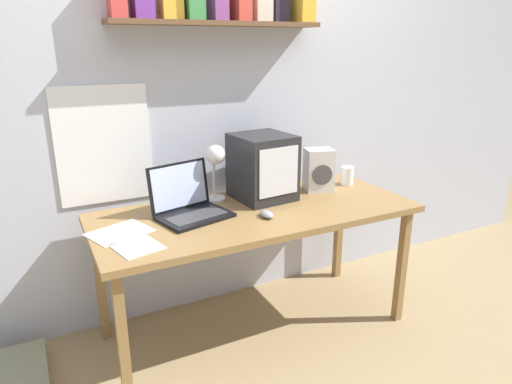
{
  "coord_description": "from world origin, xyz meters",
  "views": [
    {
      "loc": [
        -1.04,
        -2.05,
        1.59
      ],
      "look_at": [
        0.0,
        0.0,
        0.84
      ],
      "focal_mm": 32.0,
      "sensor_mm": 36.0,
      "label": 1
    }
  ],
  "objects_px": {
    "desk_lamp": "(215,163)",
    "juice_glass": "(347,176)",
    "corner_desk": "(256,220)",
    "space_heater": "(319,170)",
    "loose_paper_near_laptop": "(137,247)",
    "computer_mouse": "(267,214)",
    "crt_monitor": "(263,167)",
    "laptop": "(188,203)",
    "open_notebook": "(120,232)"
  },
  "relations": [
    {
      "from": "desk_lamp",
      "to": "juice_glass",
      "type": "height_order",
      "value": "desk_lamp"
    },
    {
      "from": "corner_desk",
      "to": "space_heater",
      "type": "bearing_deg",
      "value": 15.37
    },
    {
      "from": "desk_lamp",
      "to": "loose_paper_near_laptop",
      "type": "relative_size",
      "value": 1.44
    },
    {
      "from": "juice_glass",
      "to": "computer_mouse",
      "type": "xyz_separation_m",
      "value": [
        -0.72,
        -0.27,
        -0.04
      ]
    },
    {
      "from": "juice_glass",
      "to": "computer_mouse",
      "type": "height_order",
      "value": "juice_glass"
    },
    {
      "from": "space_heater",
      "to": "computer_mouse",
      "type": "distance_m",
      "value": 0.56
    },
    {
      "from": "corner_desk",
      "to": "loose_paper_near_laptop",
      "type": "distance_m",
      "value": 0.7
    },
    {
      "from": "crt_monitor",
      "to": "loose_paper_near_laptop",
      "type": "relative_size",
      "value": 1.6
    },
    {
      "from": "computer_mouse",
      "to": "desk_lamp",
      "type": "bearing_deg",
      "value": 115.08
    },
    {
      "from": "laptop",
      "to": "space_heater",
      "type": "xyz_separation_m",
      "value": [
        0.84,
        0.05,
        0.06
      ]
    },
    {
      "from": "corner_desk",
      "to": "loose_paper_near_laptop",
      "type": "height_order",
      "value": "loose_paper_near_laptop"
    },
    {
      "from": "corner_desk",
      "to": "computer_mouse",
      "type": "xyz_separation_m",
      "value": [
        0.0,
        -0.12,
        0.08
      ]
    },
    {
      "from": "open_notebook",
      "to": "corner_desk",
      "type": "bearing_deg",
      "value": -0.99
    },
    {
      "from": "space_heater",
      "to": "open_notebook",
      "type": "relative_size",
      "value": 0.79
    },
    {
      "from": "laptop",
      "to": "desk_lamp",
      "type": "height_order",
      "value": "desk_lamp"
    },
    {
      "from": "crt_monitor",
      "to": "laptop",
      "type": "xyz_separation_m",
      "value": [
        -0.47,
        -0.07,
        -0.12
      ]
    },
    {
      "from": "laptop",
      "to": "space_heater",
      "type": "height_order",
      "value": "laptop"
    },
    {
      "from": "juice_glass",
      "to": "desk_lamp",
      "type": "bearing_deg",
      "value": 176.88
    },
    {
      "from": "laptop",
      "to": "corner_desk",
      "type": "bearing_deg",
      "value": -28.51
    },
    {
      "from": "computer_mouse",
      "to": "open_notebook",
      "type": "relative_size",
      "value": 0.34
    },
    {
      "from": "space_heater",
      "to": "computer_mouse",
      "type": "bearing_deg",
      "value": -136.64
    },
    {
      "from": "corner_desk",
      "to": "laptop",
      "type": "relative_size",
      "value": 4.21
    },
    {
      "from": "laptop",
      "to": "computer_mouse",
      "type": "distance_m",
      "value": 0.41
    },
    {
      "from": "desk_lamp",
      "to": "loose_paper_near_laptop",
      "type": "distance_m",
      "value": 0.69
    },
    {
      "from": "crt_monitor",
      "to": "laptop",
      "type": "height_order",
      "value": "crt_monitor"
    },
    {
      "from": "space_heater",
      "to": "desk_lamp",
      "type": "bearing_deg",
      "value": -170.16
    },
    {
      "from": "desk_lamp",
      "to": "crt_monitor",
      "type": "bearing_deg",
      "value": 2.27
    },
    {
      "from": "space_heater",
      "to": "loose_paper_near_laptop",
      "type": "height_order",
      "value": "space_heater"
    },
    {
      "from": "corner_desk",
      "to": "juice_glass",
      "type": "distance_m",
      "value": 0.74
    },
    {
      "from": "desk_lamp",
      "to": "juice_glass",
      "type": "relative_size",
      "value": 2.89
    },
    {
      "from": "corner_desk",
      "to": "juice_glass",
      "type": "height_order",
      "value": "juice_glass"
    },
    {
      "from": "desk_lamp",
      "to": "open_notebook",
      "type": "distance_m",
      "value": 0.64
    },
    {
      "from": "loose_paper_near_laptop",
      "to": "open_notebook",
      "type": "bearing_deg",
      "value": 101.07
    },
    {
      "from": "desk_lamp",
      "to": "loose_paper_near_laptop",
      "type": "xyz_separation_m",
      "value": [
        -0.53,
        -0.38,
        -0.23
      ]
    },
    {
      "from": "corner_desk",
      "to": "crt_monitor",
      "type": "height_order",
      "value": "crt_monitor"
    },
    {
      "from": "desk_lamp",
      "to": "computer_mouse",
      "type": "height_order",
      "value": "desk_lamp"
    },
    {
      "from": "space_heater",
      "to": "laptop",
      "type": "bearing_deg",
      "value": -161.29
    },
    {
      "from": "crt_monitor",
      "to": "open_notebook",
      "type": "bearing_deg",
      "value": -175.43
    },
    {
      "from": "crt_monitor",
      "to": "juice_glass",
      "type": "bearing_deg",
      "value": -5.97
    },
    {
      "from": "corner_desk",
      "to": "open_notebook",
      "type": "height_order",
      "value": "open_notebook"
    },
    {
      "from": "desk_lamp",
      "to": "juice_glass",
      "type": "bearing_deg",
      "value": 7.72
    },
    {
      "from": "crt_monitor",
      "to": "open_notebook",
      "type": "height_order",
      "value": "crt_monitor"
    },
    {
      "from": "computer_mouse",
      "to": "laptop",
      "type": "bearing_deg",
      "value": 149.02
    },
    {
      "from": "juice_glass",
      "to": "space_heater",
      "type": "relative_size",
      "value": 0.45
    },
    {
      "from": "computer_mouse",
      "to": "loose_paper_near_laptop",
      "type": "height_order",
      "value": "computer_mouse"
    },
    {
      "from": "corner_desk",
      "to": "open_notebook",
      "type": "distance_m",
      "value": 0.72
    },
    {
      "from": "laptop",
      "to": "open_notebook",
      "type": "distance_m",
      "value": 0.38
    },
    {
      "from": "crt_monitor",
      "to": "computer_mouse",
      "type": "bearing_deg",
      "value": -118.41
    },
    {
      "from": "space_heater",
      "to": "open_notebook",
      "type": "height_order",
      "value": "space_heater"
    },
    {
      "from": "desk_lamp",
      "to": "space_heater",
      "type": "xyz_separation_m",
      "value": [
        0.64,
        -0.06,
        -0.1
      ]
    }
  ]
}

